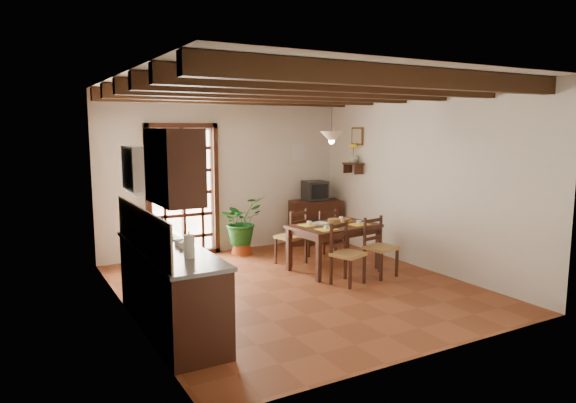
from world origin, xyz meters
TOP-DOWN VIEW (x-y plane):
  - ground_plane at (0.00, 0.00)m, footprint 5.00×5.00m
  - room_shell at (0.00, 0.00)m, footprint 4.52×5.02m
  - ceiling_beams at (0.00, 0.00)m, footprint 4.50×4.34m
  - french_door at (-0.80, 2.45)m, footprint 1.26×0.11m
  - kitchen_counter at (-1.96, -0.60)m, footprint 0.64×2.25m
  - upper_cabinet at (-2.08, -1.30)m, footprint 0.35×0.80m
  - range_hood at (-2.05, -0.05)m, footprint 0.38×0.60m
  - counter_items at (-1.95, -0.51)m, footprint 0.50×1.43m
  - dining_table at (0.97, 0.48)m, footprint 1.40×0.98m
  - chair_near_left at (0.71, -0.22)m, footprint 0.51×0.50m
  - chair_near_right at (1.36, -0.15)m, footprint 0.46×0.45m
  - chair_far_left at (0.57, 1.11)m, footprint 0.52×0.50m
  - chair_far_right at (1.22, 1.18)m, footprint 0.42×0.40m
  - table_setting at (0.97, 0.48)m, footprint 0.96×0.64m
  - table_bowl at (0.73, 0.50)m, footprint 0.28×0.28m
  - sideboard at (1.72, 2.23)m, footprint 1.05×0.66m
  - crt_tv at (1.72, 2.22)m, footprint 0.45×0.42m
  - fuse_box at (1.50, 2.48)m, footprint 0.25×0.03m
  - plant_pot at (0.12, 2.10)m, footprint 0.38×0.38m
  - potted_plant at (0.12, 2.10)m, footprint 2.38×2.21m
  - wall_shelf at (2.14, 1.60)m, footprint 0.20×0.42m
  - shelf_vase at (2.14, 1.60)m, footprint 0.15×0.15m
  - shelf_flowers at (2.14, 1.60)m, footprint 0.14×0.14m
  - framed_picture at (2.22, 1.60)m, footprint 0.03×0.32m
  - pendant_lamp at (0.97, 0.58)m, footprint 0.36×0.36m

SIDE VIEW (x-z plane):
  - ground_plane at x=0.00m, z-range 0.00..0.00m
  - plant_pot at x=0.12m, z-range -0.01..0.23m
  - chair_far_right at x=1.22m, z-range -0.16..0.69m
  - chair_near_left at x=0.71m, z-range -0.16..0.72m
  - chair_near_right at x=1.36m, z-range -0.16..0.72m
  - chair_far_left at x=0.57m, z-range -0.17..0.74m
  - sideboard at x=1.72m, z-range 0.00..0.83m
  - kitchen_counter at x=-1.96m, z-range -0.22..1.16m
  - potted_plant at x=0.12m, z-range -0.51..1.65m
  - dining_table at x=0.97m, z-range 0.27..0.98m
  - table_setting at x=0.97m, z-range 0.66..0.75m
  - table_bowl at x=0.73m, z-range 0.71..0.77m
  - counter_items at x=-1.95m, z-range 0.83..1.08m
  - crt_tv at x=1.72m, z-range 0.84..1.20m
  - french_door at x=-0.80m, z-range 0.02..2.34m
  - wall_shelf at x=2.14m, z-range 1.41..1.61m
  - shelf_vase at x=2.14m, z-range 1.57..1.73m
  - range_hood at x=-2.05m, z-range 1.46..2.00m
  - fuse_box at x=1.50m, z-range 1.59..1.91m
  - room_shell at x=0.00m, z-range 0.41..3.22m
  - upper_cabinet at x=-2.08m, z-range 1.50..2.20m
  - shelf_flowers at x=2.14m, z-range 1.68..2.04m
  - framed_picture at x=2.22m, z-range 1.89..2.21m
  - pendant_lamp at x=0.97m, z-range 1.66..2.50m
  - ceiling_beams at x=0.00m, z-range 2.59..2.79m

